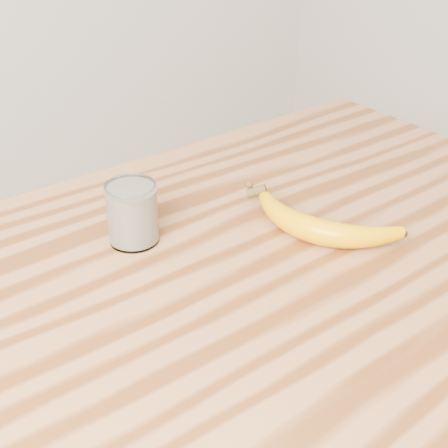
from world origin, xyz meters
TOP-DOWN VIEW (x-y plane):
  - table at (0.00, 0.00)m, footprint 1.20×0.80m
  - smoothie_glass at (-0.10, 0.16)m, footprint 0.07×0.07m
  - banana at (0.11, -0.01)m, footprint 0.24×0.35m

SIDE VIEW (x-z plane):
  - table at x=0.00m, z-range 0.32..1.22m
  - banana at x=0.11m, z-range 0.90..0.94m
  - smoothie_glass at x=-0.10m, z-range 0.90..0.99m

